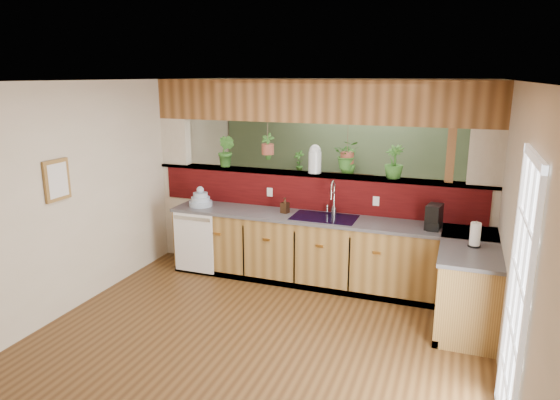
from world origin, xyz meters
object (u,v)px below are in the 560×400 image
(dish_stack, at_px, (201,200))
(paper_towel, at_px, (475,235))
(faucet, at_px, (333,196))
(shelving_console, at_px, (329,203))
(glass_jar, at_px, (315,159))
(soap_dispenser, at_px, (285,205))
(coffee_maker, at_px, (434,218))

(dish_stack, relative_size, paper_towel, 1.13)
(faucet, relative_size, paper_towel, 1.63)
(faucet, height_order, shelving_console, faucet)
(faucet, distance_m, glass_jar, 0.58)
(faucet, relative_size, soap_dispenser, 2.23)
(shelving_console, bearing_deg, glass_jar, -94.92)
(faucet, height_order, glass_jar, glass_jar)
(faucet, xyz_separation_m, coffee_maker, (1.26, -0.19, -0.11))
(soap_dispenser, distance_m, shelving_console, 2.30)
(soap_dispenser, bearing_deg, faucet, 11.80)
(glass_jar, relative_size, shelving_console, 0.25)
(soap_dispenser, xyz_separation_m, shelving_console, (0.01, 2.25, -0.50))
(coffee_maker, bearing_deg, glass_jar, 175.86)
(soap_dispenser, height_order, shelving_console, soap_dispenser)
(soap_dispenser, bearing_deg, glass_jar, 49.40)
(coffee_maker, height_order, paper_towel, coffee_maker)
(faucet, distance_m, paper_towel, 1.84)
(coffee_maker, height_order, glass_jar, glass_jar)
(paper_towel, height_order, glass_jar, glass_jar)
(soap_dispenser, xyz_separation_m, coffee_maker, (1.87, -0.07, 0.03))
(dish_stack, height_order, soap_dispenser, dish_stack)
(dish_stack, xyz_separation_m, coffee_maker, (3.08, -0.00, 0.05))
(coffee_maker, distance_m, shelving_console, 3.01)
(paper_towel, height_order, shelving_console, paper_towel)
(soap_dispenser, relative_size, shelving_console, 0.14)
(soap_dispenser, height_order, glass_jar, glass_jar)
(coffee_maker, bearing_deg, dish_stack, -169.54)
(coffee_maker, distance_m, paper_towel, 0.67)
(dish_stack, bearing_deg, paper_towel, -8.02)
(shelving_console, bearing_deg, coffee_maker, -64.63)
(dish_stack, bearing_deg, shelving_console, 62.12)
(dish_stack, relative_size, coffee_maker, 1.08)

